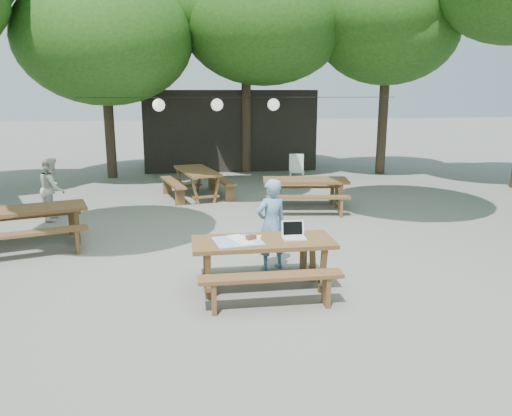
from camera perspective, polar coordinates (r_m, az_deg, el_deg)
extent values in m
plane|color=slate|center=(8.74, -0.13, -5.42)|extent=(80.00, 80.00, 0.00)
cube|color=black|center=(18.82, -3.23, 9.06)|extent=(6.00, 3.00, 2.80)
cube|color=brown|center=(7.06, 0.83, -3.91)|extent=(2.00, 0.80, 0.06)
cube|color=brown|center=(6.54, 1.73, -7.85)|extent=(1.90, 0.28, 0.05)
cube|color=brown|center=(7.75, 0.05, -4.40)|extent=(1.90, 0.28, 0.05)
cube|color=brown|center=(7.18, 0.81, -6.77)|extent=(1.70, 0.70, 0.69)
cube|color=brown|center=(9.84, -24.70, -0.17)|extent=(2.14, 1.33, 0.06)
cube|color=brown|center=(9.27, -24.50, -2.65)|extent=(1.90, 0.80, 0.05)
cube|color=brown|center=(10.53, -24.60, -0.84)|extent=(1.90, 0.80, 0.05)
cube|color=brown|center=(9.93, -24.49, -2.27)|extent=(1.83, 1.15, 0.69)
cube|color=brown|center=(11.89, 5.66, 3.17)|extent=(2.09, 1.08, 0.06)
cube|color=brown|center=(11.31, 5.96, 1.24)|extent=(1.92, 0.55, 0.05)
cube|color=brown|center=(12.57, 5.34, 2.49)|extent=(1.92, 0.55, 0.05)
cube|color=brown|center=(11.96, 5.62, 1.40)|extent=(1.78, 0.93, 0.69)
cube|color=brown|center=(13.31, -6.77, 4.24)|extent=(1.24, 2.13, 0.06)
cube|color=brown|center=(13.53, -4.07, 3.29)|extent=(0.71, 1.91, 0.05)
cube|color=brown|center=(13.21, -9.46, 2.89)|extent=(0.71, 1.91, 0.05)
cube|color=brown|center=(13.37, -6.72, 2.65)|extent=(1.07, 1.82, 0.69)
imported|color=#6D9BC7|center=(7.89, 1.75, -1.92)|extent=(0.63, 0.53, 1.47)
imported|color=silver|center=(11.84, -22.24, 2.09)|extent=(0.58, 0.71, 1.40)
cube|color=white|center=(15.23, 4.67, 4.22)|extent=(0.50, 0.50, 0.04)
cube|color=white|center=(15.38, 4.64, 5.29)|extent=(0.44, 0.11, 0.48)
cube|color=white|center=(15.26, 4.65, 3.44)|extent=(0.48, 0.48, 0.38)
cube|color=white|center=(7.13, 4.38, -3.45)|extent=(0.34, 0.24, 0.02)
cube|color=white|center=(7.20, 4.21, -2.30)|extent=(0.33, 0.07, 0.23)
cube|color=black|center=(7.20, 4.22, -2.32)|extent=(0.28, 0.05, 0.19)
cube|color=#396FC5|center=(7.00, -2.09, -3.77)|extent=(0.72, 0.64, 0.01)
cube|color=white|center=(6.95, -1.38, -3.85)|extent=(0.30, 0.35, 0.00)
cube|color=white|center=(7.12, -0.34, -3.41)|extent=(0.29, 0.35, 0.00)
cube|color=white|center=(7.13, -2.26, -3.38)|extent=(0.29, 0.35, 0.00)
cube|color=brown|center=(7.03, -0.57, -3.34)|extent=(0.15, 0.13, 0.06)
cylinder|color=black|center=(14.29, -1.62, 12.52)|extent=(9.00, 0.02, 0.02)
sphere|color=white|center=(14.21, -11.05, 11.47)|extent=(0.34, 0.34, 0.34)
sphere|color=white|center=(14.23, -4.47, 11.68)|extent=(0.34, 0.34, 0.34)
sphere|color=white|center=(14.43, 2.01, 11.73)|extent=(0.34, 0.34, 0.34)
cylinder|color=#2D2319|center=(16.86, -16.55, 10.92)|extent=(0.32, 0.32, 4.50)
ellipsoid|color=#204E14|center=(16.96, -17.15, 19.54)|extent=(4.83, 4.83, 3.62)
cylinder|color=#2D2319|center=(17.33, -1.13, 11.75)|extent=(0.32, 0.32, 4.64)
ellipsoid|color=#204E14|center=(17.45, -1.17, 20.37)|extent=(5.12, 5.12, 3.84)
cylinder|color=#2D2319|center=(17.52, 14.35, 10.93)|extent=(0.32, 0.32, 4.37)
ellipsoid|color=#204E14|center=(17.61, 14.84, 19.03)|extent=(4.44, 4.44, 3.33)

